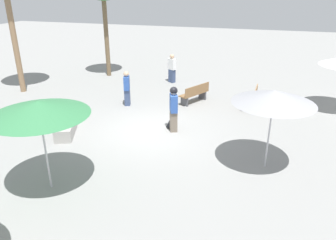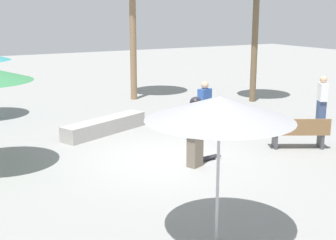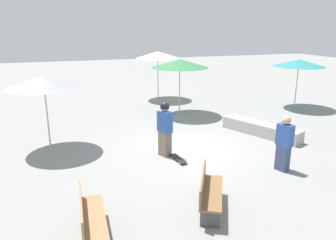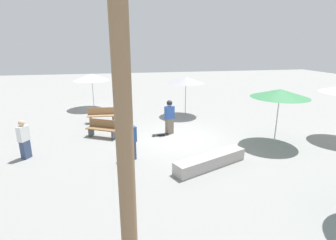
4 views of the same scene
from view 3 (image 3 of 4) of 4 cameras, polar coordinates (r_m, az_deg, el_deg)
name	(u,v)px [view 3 (image 3 of 4)]	position (r m, az deg, el deg)	size (l,w,h in m)	color
ground_plane	(185,150)	(10.62, 2.98, -5.21)	(60.00, 60.00, 0.00)	gray
skater_main	(165,127)	(9.86, -0.56, -1.24)	(0.40, 0.51, 1.70)	#726656
skateboard	(178,159)	(9.79, 1.81, -6.75)	(0.28, 0.82, 0.07)	black
concrete_ledge	(261,129)	(12.44, 15.82, -1.52)	(1.73, 3.02, 0.45)	#A8A39E
bench_near	(209,192)	(7.23, 7.16, -12.34)	(1.16, 1.61, 0.85)	#47474C
bench_far	(90,218)	(6.50, -13.41, -16.22)	(0.53, 1.62, 0.85)	#47474C
shade_umbrella_cream	(158,55)	(17.61, -1.80, 11.26)	(2.34, 2.34, 2.55)	#B7B7BC
shade_umbrella_grey	(44,82)	(10.75, -20.83, 6.26)	(2.32, 2.32, 2.40)	#B7B7BC
shade_umbrella_green	(180,63)	(14.43, 2.07, 9.81)	(2.50, 2.50, 2.47)	#B7B7BC
shade_umbrella_teal	(299,63)	(16.89, 21.85, 9.21)	(2.40, 2.40, 2.34)	#B7B7BC
bystander_far	(284,144)	(9.45, 19.57, -3.89)	(0.35, 0.48, 1.56)	#38476B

